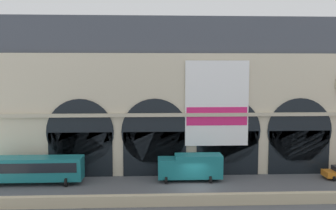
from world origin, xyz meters
TOP-DOWN VIEW (x-y plane):
  - ground_plane at (0.00, 0.00)m, footprint 200.00×200.00m
  - quay_parapet_wall at (0.00, -5.09)m, footprint 90.00×0.70m
  - station_building at (0.03, 7.54)m, footprint 46.91×5.49m
  - bus_west at (-18.33, 2.36)m, footprint 11.00×3.25m
  - box_truck_center at (-0.30, 2.76)m, footprint 7.50×2.91m

SIDE VIEW (x-z plane):
  - ground_plane at x=0.00m, z-range 0.00..0.00m
  - quay_parapet_wall at x=0.00m, z-range 0.00..1.08m
  - box_truck_center at x=-0.30m, z-range 0.14..3.26m
  - bus_west at x=-18.33m, z-range 0.23..3.33m
  - station_building at x=0.03m, z-range -0.31..19.26m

